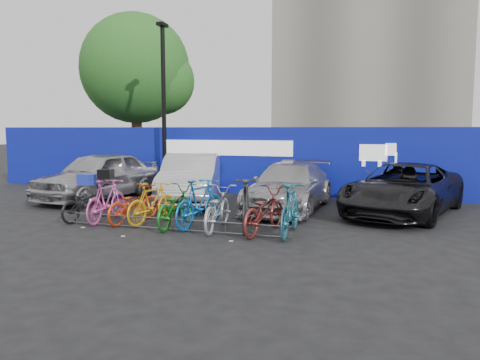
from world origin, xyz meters
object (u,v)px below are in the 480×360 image
at_px(car_2, 289,186).
at_px(bike_1, 107,200).
at_px(car_1, 191,178).
at_px(bike_0, 88,203).
at_px(bike_2, 133,204).
at_px(car_0, 99,175).
at_px(bike_7, 246,205).
at_px(bike_8, 264,210).
at_px(lamppost, 164,103).
at_px(bike_rack, 172,224).
at_px(car_3, 404,189).
at_px(bike_4, 175,206).
at_px(bike_6, 217,208).
at_px(bike_3, 152,203).
at_px(bike_9, 290,209).
at_px(tree, 140,71).
at_px(bike_5, 200,203).

bearing_deg(car_2, bike_1, -138.98).
relative_size(car_1, bike_0, 2.70).
bearing_deg(bike_2, bike_0, 15.93).
relative_size(car_1, bike_1, 2.59).
relative_size(car_0, bike_7, 2.34).
distance_m(bike_7, bike_8, 0.52).
xyz_separation_m(lamppost, bike_rack, (3.20, -6.00, -3.11)).
relative_size(car_3, bike_7, 2.51).
bearing_deg(car_3, car_2, -159.13).
height_order(car_3, bike_4, car_3).
bearing_deg(bike_6, bike_0, -5.52).
bearing_deg(bike_2, bike_3, -165.16).
bearing_deg(bike_0, bike_9, -171.80).
distance_m(car_2, bike_8, 3.23).
xyz_separation_m(car_3, bike_6, (-4.18, -3.41, -0.20)).
xyz_separation_m(car_0, bike_3, (3.62, -3.06, -0.28)).
xyz_separation_m(lamppost, bike_8, (5.26, -5.55, -2.75)).
distance_m(car_2, bike_1, 5.13).
bearing_deg(bike_9, lamppost, -44.18).
xyz_separation_m(car_3, bike_1, (-7.17, -3.37, -0.16)).
height_order(car_2, bike_0, car_2).
bearing_deg(bike_rack, bike_1, 166.32).
relative_size(car_2, bike_4, 2.44).
bearing_deg(bike_6, bike_1, -5.23).
xyz_separation_m(car_1, bike_8, (3.34, -3.57, -0.25)).
distance_m(car_0, bike_3, 4.74).
height_order(car_0, bike_8, car_0).
relative_size(car_3, bike_8, 2.55).
relative_size(car_2, bike_7, 2.32).
relative_size(car_0, bike_3, 2.71).
bearing_deg(bike_2, tree, -49.38).
bearing_deg(bike_2, lamppost, -58.87).
bearing_deg(car_2, bike_8, -85.52).
relative_size(car_0, bike_4, 2.46).
xyz_separation_m(lamppost, bike_2, (1.84, -5.39, -2.81)).
distance_m(car_3, bike_4, 6.26).
relative_size(bike_1, bike_9, 0.93).
relative_size(tree, bike_6, 4.06).
relative_size(car_1, bike_9, 2.42).
relative_size(bike_rack, bike_7, 2.79).
distance_m(car_1, bike_5, 3.83).
bearing_deg(tree, bike_3, -59.39).
bearing_deg(bike_4, bike_8, 178.58).
bearing_deg(bike_5, bike_9, -173.32).
bearing_deg(car_1, bike_2, -108.47).
xyz_separation_m(lamppost, bike_7, (4.78, -5.38, -2.67)).
height_order(car_2, bike_4, car_2).
bearing_deg(bike_5, bike_2, 11.46).
relative_size(car_0, car_1, 1.00).
xyz_separation_m(bike_0, bike_8, (4.71, -0.08, 0.06)).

